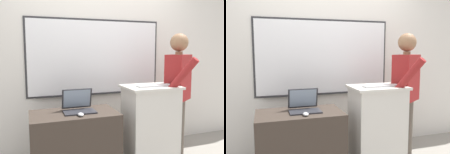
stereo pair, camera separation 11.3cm
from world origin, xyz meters
The scene contains 8 objects.
back_wall centered at (0.00, 1.12, 1.36)m, with size 6.40×0.17×2.72m.
lectern_podium centered at (0.42, 0.37, 0.50)m, with size 0.65×0.48×1.00m.
side_desk centered at (-0.51, 0.37, 0.38)m, with size 0.93×0.55×0.75m.
person_presenter centered at (0.85, 0.43, 0.94)m, with size 0.55×0.69×1.64m.
laptop centered at (-0.46, 0.42, 0.82)m, with size 0.34×0.29×0.24m.
wireless_keyboard centered at (0.44, 0.31, 1.01)m, with size 0.44×0.12×0.02m.
computer_mouse_by_laptop centered at (-0.47, 0.21, 0.77)m, with size 0.06×0.10×0.03m.
computer_mouse_by_keyboard centered at (0.69, 0.29, 1.02)m, with size 0.06×0.10×0.03m.
Camera 2 is at (-0.87, -2.16, 1.43)m, focal length 38.00 mm.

